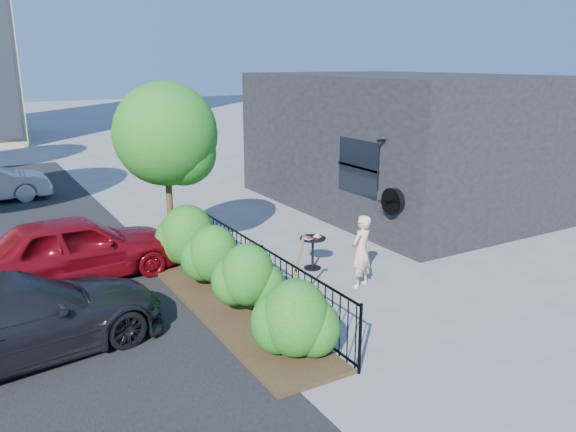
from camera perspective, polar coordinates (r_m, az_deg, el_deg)
ground at (r=11.50m, az=4.09°, el=-6.98°), size 120.00×120.00×0.00m
shop_building at (r=17.73m, az=10.81°, el=7.48°), size 6.22×9.00×4.00m
fence at (r=10.57m, az=-2.62°, el=-5.75°), size 0.05×6.05×1.10m
planting_bed at (r=10.49m, az=-6.02°, el=-9.07°), size 1.30×6.00×0.08m
shrubs at (r=10.36m, az=-5.84°, el=-5.44°), size 1.10×5.60×1.24m
patio_tree at (r=12.22m, az=-11.94°, el=7.53°), size 2.20×2.20×3.94m
cafe_table at (r=12.17m, az=2.53°, el=-3.20°), size 0.56×0.56×0.76m
woman at (r=11.24m, az=7.44°, el=-3.58°), size 0.63×0.51×1.48m
shovel at (r=10.04m, az=0.61°, el=-6.45°), size 0.49×0.19×1.45m
car_red at (r=12.29m, az=-20.73°, el=-3.05°), size 4.17×1.91×1.38m
car_darkgrey at (r=9.52m, az=-26.06°, el=-9.30°), size 4.73×2.50×1.31m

